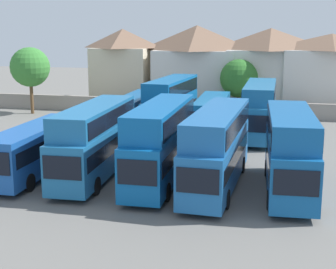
# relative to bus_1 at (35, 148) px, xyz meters

# --- Properties ---
(ground) EXTENTS (140.00, 140.00, 0.00)m
(ground) POSITION_rel_bus_1_xyz_m (8.24, 18.41, -1.91)
(ground) COLOR slate
(depot_boundary_wall) EXTENTS (56.00, 0.50, 1.80)m
(depot_boundary_wall) POSITION_rel_bus_1_xyz_m (8.24, 25.60, -1.01)
(depot_boundary_wall) COLOR gray
(depot_boundary_wall) RESTS_ON ground
(bus_1) EXTENTS (2.68, 10.29, 3.34)m
(bus_1) POSITION_rel_bus_1_xyz_m (0.00, 0.00, 0.00)
(bus_1) COLOR #1B53A6
(bus_1) RESTS_ON ground
(bus_2) EXTENTS (3.03, 11.23, 4.76)m
(bus_2) POSITION_rel_bus_1_xyz_m (4.02, 0.65, 0.78)
(bus_2) COLOR #1B649C
(bus_2) RESTS_ON ground
(bus_3) EXTENTS (2.72, 11.04, 5.02)m
(bus_3) POSITION_rel_bus_1_xyz_m (8.48, 0.46, 0.92)
(bus_3) COLOR #0C579E
(bus_3) RESTS_ON ground
(bus_4) EXTENTS (2.87, 11.73, 4.83)m
(bus_4) POSITION_rel_bus_1_xyz_m (12.08, 0.34, 0.81)
(bus_4) COLOR #1B5DA1
(bus_4) RESTS_ON ground
(bus_5) EXTENTS (3.16, 10.44, 4.84)m
(bus_5) POSITION_rel_bus_1_xyz_m (16.38, 0.38, 0.82)
(bus_5) COLOR #115496
(bus_5) RESTS_ON ground
(bus_6) EXTENTS (2.70, 12.05, 3.31)m
(bus_6) POSITION_rel_bus_1_xyz_m (1.94, 15.93, -0.01)
(bus_6) COLOR #14599A
(bus_6) RESTS_ON ground
(bus_7) EXTENTS (3.13, 10.78, 5.12)m
(bus_7) POSITION_rel_bus_1_xyz_m (5.68, 15.47, 0.97)
(bus_7) COLOR #0F5B9B
(bus_7) RESTS_ON ground
(bus_8) EXTENTS (2.94, 10.16, 3.43)m
(bus_8) POSITION_rel_bus_1_xyz_m (9.48, 15.85, 0.05)
(bus_8) COLOR #13619D
(bus_8) RESTS_ON ground
(bus_9) EXTENTS (2.74, 10.80, 4.87)m
(bus_9) POSITION_rel_bus_1_xyz_m (13.80, 15.54, 0.84)
(bus_9) COLOR #1C659A
(bus_9) RESTS_ON ground
(house_terrace_left) EXTENTS (7.44, 6.55, 9.62)m
(house_terrace_left) POSITION_rel_bus_1_xyz_m (-4.35, 31.72, 2.99)
(house_terrace_left) COLOR beige
(house_terrace_left) RESTS_ON ground
(house_terrace_centre) EXTENTS (10.36, 7.87, 10.04)m
(house_terrace_centre) POSITION_rel_bus_1_xyz_m (5.07, 32.26, 3.22)
(house_terrace_centre) COLOR silver
(house_terrace_centre) RESTS_ON ground
(house_terrace_right) EXTENTS (10.22, 8.26, 9.71)m
(house_terrace_right) POSITION_rel_bus_1_xyz_m (13.98, 32.54, 3.04)
(house_terrace_right) COLOR silver
(house_terrace_right) RESTS_ON ground
(house_terrace_far_right) EXTENTS (10.96, 6.95, 9.09)m
(house_terrace_far_right) POSITION_rel_bus_1_xyz_m (20.87, 31.40, 2.71)
(house_terrace_far_right) COLOR silver
(house_terrace_far_right) RESTS_ON ground
(tree_left_of_lot) EXTENTS (4.48, 4.48, 7.59)m
(tree_left_of_lot) POSITION_rel_bus_1_xyz_m (-12.45, 22.60, 3.42)
(tree_left_of_lot) COLOR brown
(tree_left_of_lot) RESTS_ON ground
(tree_behind_wall) EXTENTS (4.35, 4.35, 6.25)m
(tree_behind_wall) POSITION_rel_bus_1_xyz_m (10.73, 28.10, 2.15)
(tree_behind_wall) COLOR brown
(tree_behind_wall) RESTS_ON ground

